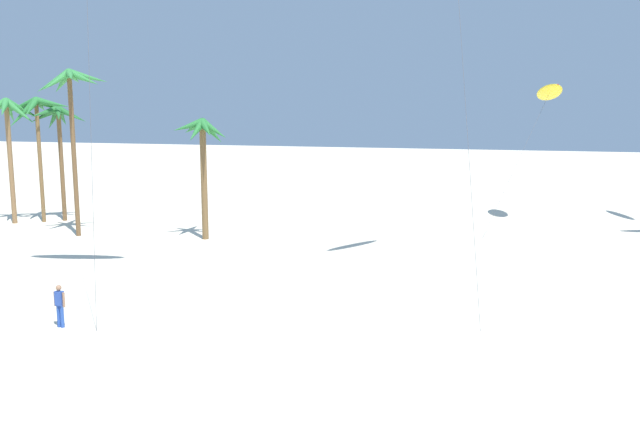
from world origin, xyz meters
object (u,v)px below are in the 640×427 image
palm_tree_3 (58,123)px  palm_tree_2 (70,91)px  palm_tree_4 (203,141)px  flying_kite_4 (549,92)px  person_near_left (60,304)px  palm_tree_0 (8,119)px  palm_tree_1 (37,114)px

palm_tree_3 → palm_tree_2: bearing=-43.6°
palm_tree_3 → palm_tree_4: palm_tree_3 is taller
flying_kite_4 → person_near_left: 36.56m
flying_kite_4 → person_near_left: (-17.96, -30.68, -8.55)m
flying_kite_4 → person_near_left: flying_kite_4 is taller
flying_kite_4 → palm_tree_4: bearing=-146.8°
palm_tree_0 → palm_tree_1: palm_tree_1 is taller
palm_tree_1 → person_near_left: 26.91m
palm_tree_0 → palm_tree_1: bearing=36.3°
palm_tree_0 → flying_kite_4: flying_kite_4 is taller
palm_tree_0 → person_near_left: palm_tree_0 is taller
palm_tree_4 → flying_kite_4: (20.78, 13.58, 3.18)m
palm_tree_0 → palm_tree_3: 3.37m
palm_tree_2 → palm_tree_4: size_ratio=1.40×
palm_tree_0 → palm_tree_2: size_ratio=0.84×
palm_tree_1 → person_near_left: bearing=-48.2°
palm_tree_1 → flying_kite_4: flying_kite_4 is taller
flying_kite_4 → person_near_left: bearing=-120.3°
palm_tree_3 → flying_kite_4: (34.21, 10.41, 2.19)m
palm_tree_1 → flying_kite_4: (35.26, 11.30, 1.55)m
palm_tree_1 → palm_tree_4: (14.48, -2.28, -1.63)m
palm_tree_2 → palm_tree_4: 9.14m
palm_tree_0 → palm_tree_3: palm_tree_0 is taller
palm_tree_0 → flying_kite_4: 38.96m
palm_tree_3 → palm_tree_1: bearing=-139.8°
palm_tree_1 → flying_kite_4: size_ratio=0.89×
palm_tree_2 → person_near_left: palm_tree_2 is taller
palm_tree_3 → person_near_left: bearing=-51.3°
palm_tree_2 → flying_kite_4: palm_tree_2 is taller
palm_tree_3 → palm_tree_0: bearing=-142.1°
flying_kite_4 → palm_tree_1: bearing=-162.2°
palm_tree_4 → person_near_left: 18.14m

